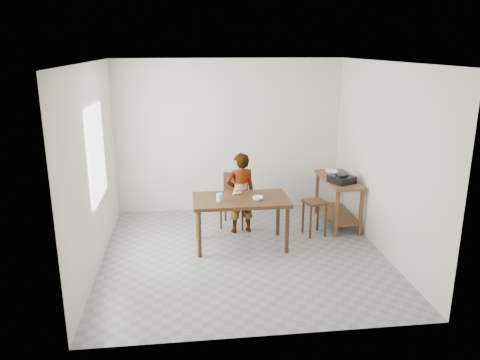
{
  "coord_description": "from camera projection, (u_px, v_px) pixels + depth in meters",
  "views": [
    {
      "loc": [
        -0.8,
        -6.16,
        2.91
      ],
      "look_at": [
        0.0,
        0.4,
        1.0
      ],
      "focal_mm": 35.0,
      "sensor_mm": 36.0,
      "label": 1
    }
  ],
  "objects": [
    {
      "name": "wall_left",
      "position": [
        92.0,
        168.0,
        6.16
      ],
      "size": [
        0.04,
        4.0,
        2.7
      ],
      "primitive_type": "cube",
      "color": "silver",
      "rests_on": "ground"
    },
    {
      "name": "serving_bowl",
      "position": [
        331.0,
        172.0,
        7.96
      ],
      "size": [
        0.27,
        0.27,
        0.05
      ],
      "primitive_type": "imported",
      "rotation": [
        0.0,
        0.0,
        -0.28
      ],
      "color": "white",
      "rests_on": "prep_counter"
    },
    {
      "name": "window_pane",
      "position": [
        97.0,
        153.0,
        6.31
      ],
      "size": [
        0.02,
        1.1,
        1.3
      ],
      "primitive_type": "cube",
      "color": "white",
      "rests_on": "wall_left"
    },
    {
      "name": "glass_tumbler",
      "position": [
        220.0,
        197.0,
        6.71
      ],
      "size": [
        0.1,
        0.1,
        0.11
      ],
      "primitive_type": "cylinder",
      "rotation": [
        0.0,
        0.0,
        -0.19
      ],
      "color": "silver",
      "rests_on": "dining_table"
    },
    {
      "name": "dining_chair",
      "position": [
        234.0,
        201.0,
        7.72
      ],
      "size": [
        0.52,
        0.52,
        0.87
      ],
      "primitive_type": null,
      "rotation": [
        0.0,
        0.0,
        -0.3
      ],
      "color": "#3F2513",
      "rests_on": "floor"
    },
    {
      "name": "prep_counter",
      "position": [
        338.0,
        201.0,
        7.81
      ],
      "size": [
        0.5,
        1.2,
        0.8
      ],
      "primitive_type": null,
      "color": "brown",
      "rests_on": "floor"
    },
    {
      "name": "floor",
      "position": [
        243.0,
        255.0,
        6.77
      ],
      "size": [
        4.0,
        4.0,
        0.04
      ],
      "primitive_type": "cube",
      "color": "gray",
      "rests_on": "ground"
    },
    {
      "name": "wall_front",
      "position": [
        271.0,
        214.0,
        4.47
      ],
      "size": [
        4.0,
        0.04,
        2.7
      ],
      "primitive_type": "cube",
      "color": "silver",
      "rests_on": "ground"
    },
    {
      "name": "banana",
      "position": [
        237.0,
        193.0,
        7.02
      ],
      "size": [
        0.17,
        0.13,
        0.05
      ],
      "primitive_type": null,
      "rotation": [
        0.0,
        0.0,
        0.21
      ],
      "color": "gold",
      "rests_on": "dining_table"
    },
    {
      "name": "child",
      "position": [
        241.0,
        193.0,
        7.4
      ],
      "size": [
        0.52,
        0.39,
        1.31
      ],
      "primitive_type": "imported",
      "rotation": [
        0.0,
        0.0,
        3.31
      ],
      "color": "white",
      "rests_on": "floor"
    },
    {
      "name": "wall_right",
      "position": [
        385.0,
        159.0,
        6.63
      ],
      "size": [
        0.04,
        4.0,
        2.7
      ],
      "primitive_type": "cube",
      "color": "silver",
      "rests_on": "ground"
    },
    {
      "name": "gas_burner",
      "position": [
        342.0,
        179.0,
        7.44
      ],
      "size": [
        0.44,
        0.44,
        0.11
      ],
      "primitive_type": "cube",
      "rotation": [
        0.0,
        0.0,
        0.42
      ],
      "color": "black",
      "rests_on": "prep_counter"
    },
    {
      "name": "stool",
      "position": [
        314.0,
        218.0,
        7.39
      ],
      "size": [
        0.38,
        0.38,
        0.57
      ],
      "primitive_type": null,
      "rotation": [
        0.0,
        0.0,
        0.21
      ],
      "color": "#3F2513",
      "rests_on": "floor"
    },
    {
      "name": "small_bowl",
      "position": [
        258.0,
        198.0,
        6.77
      ],
      "size": [
        0.18,
        0.18,
        0.05
      ],
      "primitive_type": "imported",
      "rotation": [
        0.0,
        0.0,
        0.19
      ],
      "color": "white",
      "rests_on": "dining_table"
    },
    {
      "name": "ceiling",
      "position": [
        244.0,
        60.0,
        6.02
      ],
      "size": [
        4.0,
        4.0,
        0.04
      ],
      "primitive_type": "cube",
      "color": "white",
      "rests_on": "wall_back"
    },
    {
      "name": "dining_table",
      "position": [
        241.0,
        222.0,
        6.95
      ],
      "size": [
        1.4,
        0.8,
        0.75
      ],
      "primitive_type": null,
      "color": "#3F2513",
      "rests_on": "floor"
    },
    {
      "name": "wall_back",
      "position": [
        229.0,
        136.0,
        8.32
      ],
      "size": [
        4.0,
        0.04,
        2.7
      ],
      "primitive_type": "cube",
      "color": "silver",
      "rests_on": "ground"
    }
  ]
}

